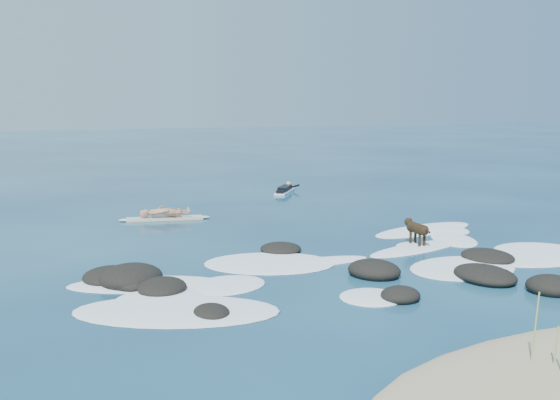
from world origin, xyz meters
name	(u,v)px	position (x,y,z in m)	size (l,w,h in m)	color
ground	(363,254)	(0.00, 0.00, 0.00)	(160.00, 160.00, 0.00)	#0A2642
reef_rocks	(327,272)	(-1.78, -1.50, 0.10)	(14.62, 6.70, 0.54)	black
breaking_foam	(380,264)	(-0.13, -1.07, 0.01)	(14.12, 7.75, 0.12)	white
standing_surfer_rig	(164,200)	(-3.83, 6.74, 0.68)	(3.04, 0.95, 1.73)	beige
paddling_surfer_rig	(285,189)	(2.38, 11.20, 0.13)	(1.66, 2.04, 0.39)	white
dog	(416,228)	(1.80, 0.27, 0.50)	(0.31, 1.20, 0.76)	black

